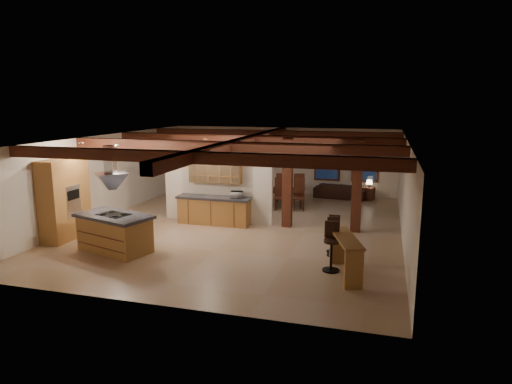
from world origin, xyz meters
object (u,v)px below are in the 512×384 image
Objects in this scene: dining_table at (281,198)px; bar_counter at (346,250)px; sofa at (340,191)px; kitchen_island at (115,232)px.

bar_counter is (3.08, -6.73, 0.31)m from dining_table.
dining_table is at bearing 49.71° from sofa.
bar_counter reaches higher than sofa.
dining_table reaches higher than sofa.
sofa is 8.91m from bar_counter.
dining_table is at bearing 64.62° from kitchen_island.
dining_table is (3.15, 6.63, -0.20)m from kitchen_island.
sofa is (2.08, 2.11, -0.01)m from dining_table.
kitchen_island reaches higher than sofa.
kitchen_island reaches higher than bar_counter.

